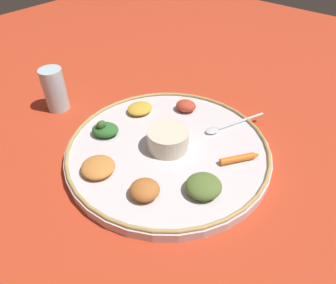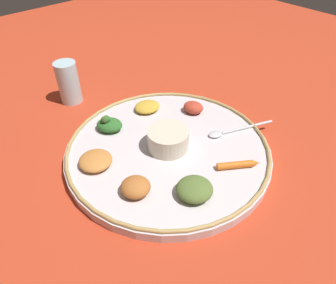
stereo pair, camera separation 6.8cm
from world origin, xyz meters
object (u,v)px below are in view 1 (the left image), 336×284
greens_pile (105,129)px  drinking_glass (55,92)px  carrot_near_spoon (240,158)px  center_bowl (168,139)px  spoon (226,126)px

greens_pile → drinking_glass: size_ratio=0.69×
carrot_near_spoon → center_bowl: bearing=-155.9°
greens_pile → carrot_near_spoon: 0.31m
center_bowl → carrot_near_spoon: size_ratio=1.09×
center_bowl → drinking_glass: bearing=-172.0°
drinking_glass → greens_pile: bearing=-3.0°
carrot_near_spoon → greens_pile: bearing=-156.4°
greens_pile → carrot_near_spoon: size_ratio=0.95×
carrot_near_spoon → drinking_glass: 0.50m
center_bowl → carrot_near_spoon: 0.16m
spoon → drinking_glass: (-0.41, -0.19, 0.02)m
spoon → drinking_glass: size_ratio=1.42×
center_bowl → carrot_near_spoon: center_bowl is taller
center_bowl → carrot_near_spoon: (0.14, 0.06, -0.02)m
greens_pile → carrot_near_spoon: greens_pile is taller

